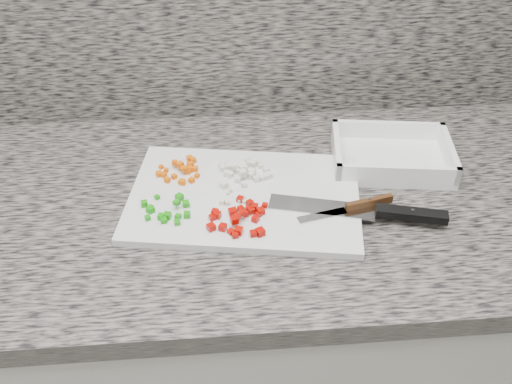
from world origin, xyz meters
TOP-DOWN VIEW (x-y plane):
  - cabinet at (0.00, 1.44)m, footprint 3.92×0.62m
  - countertop at (0.00, 1.44)m, footprint 3.96×0.64m
  - cutting_board at (0.06, 1.43)m, footprint 0.46×0.35m
  - carrot_pile at (-0.05, 1.50)m, footprint 0.09×0.09m
  - onion_pile at (0.07, 1.49)m, footprint 0.10×0.09m
  - green_pepper_pile at (-0.08, 1.38)m, footprint 0.09×0.08m
  - red_pepper_pile at (0.05, 1.35)m, footprint 0.11×0.11m
  - garlic_pile at (0.04, 1.41)m, footprint 0.05×0.04m
  - chef_knife at (0.30, 1.35)m, footprint 0.31×0.11m
  - paring_knife at (0.26, 1.37)m, footprint 0.18×0.05m
  - tray at (0.36, 1.52)m, footprint 0.25×0.20m

SIDE VIEW (x-z plane):
  - cabinet at x=0.00m, z-range 0.00..0.86m
  - countertop at x=0.00m, z-range 0.86..0.90m
  - cutting_board at x=0.06m, z-range 0.90..0.91m
  - tray at x=0.36m, z-range 0.89..0.94m
  - garlic_pile at x=0.04m, z-range 0.91..0.92m
  - chef_knife at x=0.30m, z-range 0.91..0.93m
  - green_pepper_pile at x=-0.08m, z-range 0.91..0.93m
  - paring_knife at x=0.26m, z-range 0.91..0.93m
  - carrot_pile at x=-0.05m, z-range 0.91..0.93m
  - onion_pile at x=0.07m, z-range 0.91..0.93m
  - red_pepper_pile at x=0.05m, z-range 0.91..0.93m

